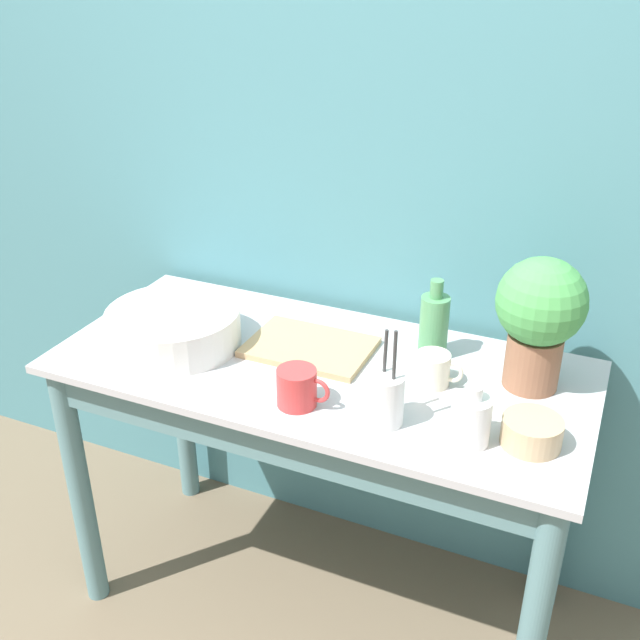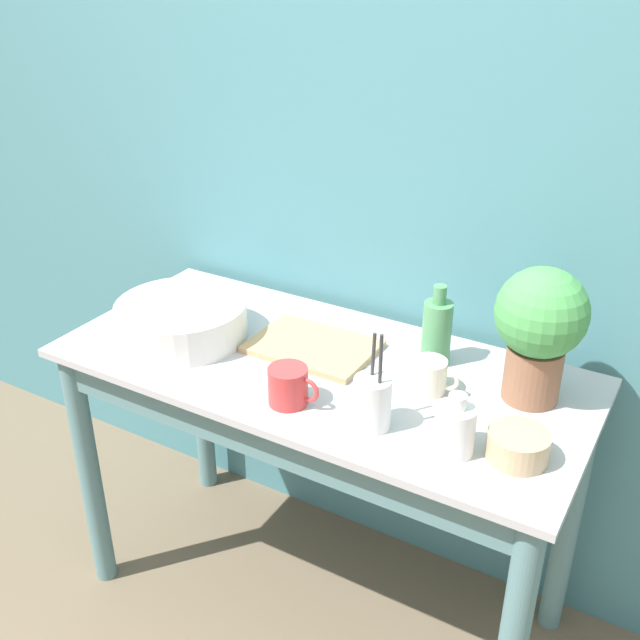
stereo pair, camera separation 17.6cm
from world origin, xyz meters
name	(u,v)px [view 2 (the right image)]	position (x,y,z in m)	size (l,w,h in m)	color
wall_back	(390,164)	(0.00, 0.65, 1.20)	(6.00, 0.05, 2.40)	teal
counter_table	(315,424)	(0.00, 0.27, 0.63)	(1.30, 0.60, 0.79)	slate
potted_plant	(540,325)	(0.48, 0.41, 0.97)	(0.20, 0.20, 0.31)	#8C5B42
bowl_wash_large	(182,320)	(-0.38, 0.24, 0.84)	(0.34, 0.34, 0.10)	silver
bottle_tall	(437,331)	(0.24, 0.45, 0.88)	(0.07, 0.07, 0.20)	#4C8C59
bottle_short	(455,428)	(0.41, 0.13, 0.85)	(0.08, 0.08, 0.13)	white
mug_red	(289,386)	(0.03, 0.12, 0.83)	(0.12, 0.09, 0.09)	#C63838
mug_cream	(430,376)	(0.28, 0.32, 0.83)	(0.11, 0.08, 0.08)	beige
bowl_small_tan	(518,446)	(0.52, 0.18, 0.82)	(0.12, 0.12, 0.06)	tan
utensil_cup	(372,402)	(0.22, 0.13, 0.85)	(0.08, 0.08, 0.23)	silver
tray_board	(313,347)	(-0.05, 0.35, 0.80)	(0.31, 0.22, 0.02)	tan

